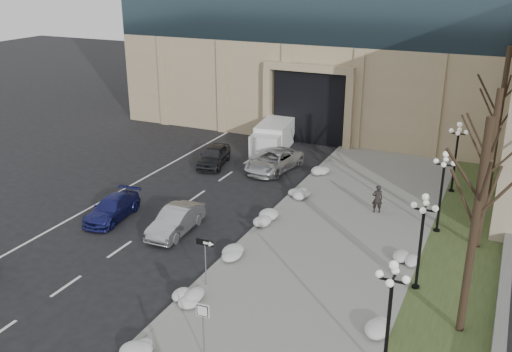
{
  "coord_description": "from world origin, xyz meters",
  "views": [
    {
      "loc": [
        11.12,
        -11.19,
        14.07
      ],
      "look_at": [
        -0.68,
        14.47,
        3.5
      ],
      "focal_mm": 40.0,
      "sensor_mm": 36.0,
      "label": 1
    }
  ],
  "objects_px": {
    "car_b": "(176,221)",
    "one_way_sign": "(208,249)",
    "pedestrian": "(377,199)",
    "lamppost_a": "(390,304)",
    "car_c": "(112,208)",
    "car_e": "(214,156)",
    "car_d": "(274,161)",
    "lamppost_c": "(443,181)",
    "lamppost_d": "(457,148)",
    "keep_sign": "(203,320)",
    "lamppost_b": "(422,229)",
    "box_truck": "(274,136)"
  },
  "relations": [
    {
      "from": "car_d",
      "to": "lamppost_a",
      "type": "height_order",
      "value": "lamppost_a"
    },
    {
      "from": "box_truck",
      "to": "lamppost_c",
      "type": "height_order",
      "value": "lamppost_c"
    },
    {
      "from": "car_e",
      "to": "box_truck",
      "type": "xyz_separation_m",
      "value": [
        2.43,
        5.71,
        0.28
      ]
    },
    {
      "from": "pedestrian",
      "to": "keep_sign",
      "type": "xyz_separation_m",
      "value": [
        -2.71,
        -15.98,
        0.82
      ]
    },
    {
      "from": "car_b",
      "to": "car_d",
      "type": "xyz_separation_m",
      "value": [
        0.97,
        11.61,
        0.02
      ]
    },
    {
      "from": "lamppost_a",
      "to": "lamppost_c",
      "type": "distance_m",
      "value": 13.0
    },
    {
      "from": "car_d",
      "to": "lamppost_a",
      "type": "relative_size",
      "value": 1.11
    },
    {
      "from": "one_way_sign",
      "to": "car_b",
      "type": "bearing_deg",
      "value": 134.5
    },
    {
      "from": "car_e",
      "to": "keep_sign",
      "type": "height_order",
      "value": "keep_sign"
    },
    {
      "from": "car_d",
      "to": "lamppost_c",
      "type": "distance_m",
      "value": 13.61
    },
    {
      "from": "car_b",
      "to": "car_e",
      "type": "height_order",
      "value": "car_e"
    },
    {
      "from": "one_way_sign",
      "to": "lamppost_b",
      "type": "height_order",
      "value": "lamppost_b"
    },
    {
      "from": "one_way_sign",
      "to": "keep_sign",
      "type": "xyz_separation_m",
      "value": [
        2.34,
        -4.56,
        -0.21
      ]
    },
    {
      "from": "car_e",
      "to": "lamppost_d",
      "type": "xyz_separation_m",
      "value": [
        16.68,
        1.74,
        2.33
      ]
    },
    {
      "from": "car_c",
      "to": "one_way_sign",
      "type": "relative_size",
      "value": 1.8
    },
    {
      "from": "keep_sign",
      "to": "car_b",
      "type": "bearing_deg",
      "value": 123.85
    },
    {
      "from": "car_b",
      "to": "lamppost_d",
      "type": "xyz_separation_m",
      "value": [
        13.16,
        12.54,
        2.35
      ]
    },
    {
      "from": "car_d",
      "to": "car_e",
      "type": "bearing_deg",
      "value": -161.1
    },
    {
      "from": "car_b",
      "to": "car_e",
      "type": "xyz_separation_m",
      "value": [
        -3.52,
        10.81,
        0.02
      ]
    },
    {
      "from": "car_d",
      "to": "lamppost_a",
      "type": "xyz_separation_m",
      "value": [
        12.2,
        -18.57,
        2.34
      ]
    },
    {
      "from": "car_e",
      "to": "box_truck",
      "type": "relative_size",
      "value": 0.63
    },
    {
      "from": "lamppost_c",
      "to": "car_d",
      "type": "bearing_deg",
      "value": 155.45
    },
    {
      "from": "lamppost_a",
      "to": "lamppost_b",
      "type": "height_order",
      "value": "same"
    },
    {
      "from": "one_way_sign",
      "to": "lamppost_b",
      "type": "distance_m",
      "value": 9.57
    },
    {
      "from": "car_d",
      "to": "keep_sign",
      "type": "relative_size",
      "value": 2.16
    },
    {
      "from": "lamppost_d",
      "to": "car_b",
      "type": "bearing_deg",
      "value": -136.39
    },
    {
      "from": "car_d",
      "to": "pedestrian",
      "type": "height_order",
      "value": "pedestrian"
    },
    {
      "from": "one_way_sign",
      "to": "lamppost_a",
      "type": "distance_m",
      "value": 9.16
    },
    {
      "from": "lamppost_a",
      "to": "car_c",
      "type": "bearing_deg",
      "value": 158.29
    },
    {
      "from": "car_d",
      "to": "car_e",
      "type": "relative_size",
      "value": 1.21
    },
    {
      "from": "one_way_sign",
      "to": "lamppost_d",
      "type": "distance_m",
      "value": 18.97
    },
    {
      "from": "box_truck",
      "to": "one_way_sign",
      "type": "relative_size",
      "value": 2.83
    },
    {
      "from": "car_c",
      "to": "lamppost_d",
      "type": "height_order",
      "value": "lamppost_d"
    },
    {
      "from": "car_c",
      "to": "lamppost_d",
      "type": "bearing_deg",
      "value": 29.46
    },
    {
      "from": "lamppost_c",
      "to": "car_e",
      "type": "bearing_deg",
      "value": 164.06
    },
    {
      "from": "car_b",
      "to": "one_way_sign",
      "type": "bearing_deg",
      "value": -46.3
    },
    {
      "from": "lamppost_b",
      "to": "lamppost_a",
      "type": "bearing_deg",
      "value": -90.0
    },
    {
      "from": "box_truck",
      "to": "keep_sign",
      "type": "bearing_deg",
      "value": -80.57
    },
    {
      "from": "pedestrian",
      "to": "box_truck",
      "type": "relative_size",
      "value": 0.25
    },
    {
      "from": "keep_sign",
      "to": "one_way_sign",
      "type": "bearing_deg",
      "value": 113.48
    },
    {
      "from": "one_way_sign",
      "to": "lamppost_b",
      "type": "relative_size",
      "value": 0.51
    },
    {
      "from": "box_truck",
      "to": "lamppost_a",
      "type": "distance_m",
      "value": 27.53
    },
    {
      "from": "car_b",
      "to": "lamppost_a",
      "type": "distance_m",
      "value": 15.07
    },
    {
      "from": "car_c",
      "to": "pedestrian",
      "type": "height_order",
      "value": "pedestrian"
    },
    {
      "from": "car_e",
      "to": "car_c",
      "type": "bearing_deg",
      "value": -107.53
    },
    {
      "from": "pedestrian",
      "to": "lamppost_a",
      "type": "xyz_separation_m",
      "value": [
        3.64,
        -14.09,
        2.09
      ]
    },
    {
      "from": "keep_sign",
      "to": "lamppost_a",
      "type": "xyz_separation_m",
      "value": [
        6.36,
        1.89,
        1.27
      ]
    },
    {
      "from": "car_c",
      "to": "car_d",
      "type": "relative_size",
      "value": 0.83
    },
    {
      "from": "pedestrian",
      "to": "lamppost_a",
      "type": "bearing_deg",
      "value": 80.54
    },
    {
      "from": "pedestrian",
      "to": "car_e",
      "type": "bearing_deg",
      "value": -39.71
    }
  ]
}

